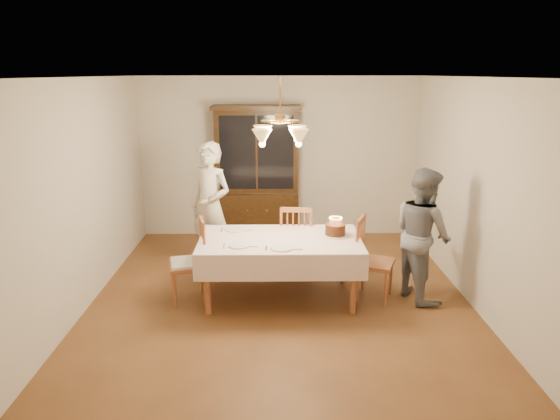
{
  "coord_description": "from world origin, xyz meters",
  "views": [
    {
      "loc": [
        -0.07,
        -5.58,
        2.65
      ],
      "look_at": [
        0.0,
        0.2,
        1.05
      ],
      "focal_mm": 32.0,
      "sensor_mm": 36.0,
      "label": 1
    }
  ],
  "objects_px": {
    "dining_table": "(280,244)",
    "chair_far_side": "(296,245)",
    "china_hutch": "(257,177)",
    "birthday_cake": "(335,230)",
    "elderly_woman": "(211,207)"
  },
  "relations": [
    {
      "from": "dining_table",
      "to": "chair_far_side",
      "type": "bearing_deg",
      "value": 71.53
    },
    {
      "from": "chair_far_side",
      "to": "dining_table",
      "type": "bearing_deg",
      "value": -108.47
    },
    {
      "from": "elderly_woman",
      "to": "chair_far_side",
      "type": "bearing_deg",
      "value": 18.46
    },
    {
      "from": "dining_table",
      "to": "china_hutch",
      "type": "relative_size",
      "value": 0.88
    },
    {
      "from": "china_hutch",
      "to": "birthday_cake",
      "type": "bearing_deg",
      "value": -65.15
    },
    {
      "from": "china_hutch",
      "to": "birthday_cake",
      "type": "relative_size",
      "value": 7.2
    },
    {
      "from": "dining_table",
      "to": "china_hutch",
      "type": "xyz_separation_m",
      "value": [
        -0.34,
        2.25,
        0.36
      ]
    },
    {
      "from": "dining_table",
      "to": "chair_far_side",
      "type": "distance_m",
      "value": 0.75
    },
    {
      "from": "china_hutch",
      "to": "elderly_woman",
      "type": "height_order",
      "value": "china_hutch"
    },
    {
      "from": "chair_far_side",
      "to": "birthday_cake",
      "type": "relative_size",
      "value": 3.33
    },
    {
      "from": "elderly_woman",
      "to": "china_hutch",
      "type": "bearing_deg",
      "value": 97.97
    },
    {
      "from": "birthday_cake",
      "to": "chair_far_side",
      "type": "bearing_deg",
      "value": 127.0
    },
    {
      "from": "birthday_cake",
      "to": "dining_table",
      "type": "bearing_deg",
      "value": -172.01
    },
    {
      "from": "chair_far_side",
      "to": "birthday_cake",
      "type": "bearing_deg",
      "value": -53.0
    },
    {
      "from": "chair_far_side",
      "to": "elderly_woman",
      "type": "relative_size",
      "value": 0.57
    }
  ]
}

